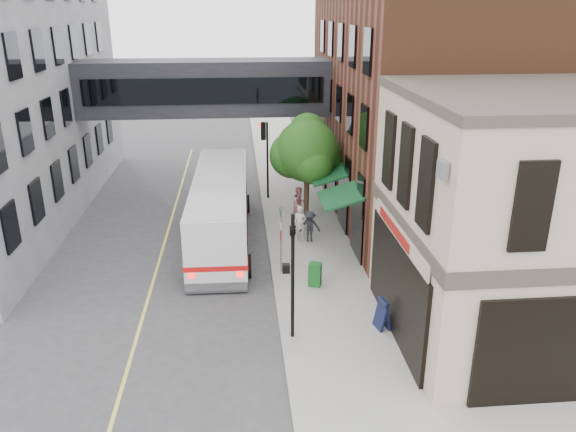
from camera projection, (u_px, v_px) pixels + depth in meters
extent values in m
plane|color=#38383A|center=(286.00, 376.00, 17.51)|extent=(120.00, 120.00, 0.00)
cube|color=gray|center=(300.00, 215.00, 30.71)|extent=(4.00, 60.00, 0.15)
cube|color=tan|center=(549.00, 222.00, 18.70)|extent=(10.00, 8.00, 8.15)
cube|color=#38332B|center=(550.00, 220.00, 18.67)|extent=(10.12, 8.12, 0.50)
cube|color=#38332B|center=(572.00, 94.00, 17.21)|extent=(10.12, 8.12, 0.30)
cube|color=black|center=(396.00, 288.00, 19.06)|extent=(0.14, 6.40, 3.40)
cube|color=black|center=(395.00, 288.00, 19.05)|extent=(0.04, 5.90, 3.00)
cube|color=maroon|center=(394.00, 228.00, 18.93)|extent=(0.03, 3.60, 0.32)
cube|color=#502B19|center=(448.00, 83.00, 29.87)|extent=(12.00, 18.00, 14.00)
cube|color=#0D3A1B|center=(323.00, 164.00, 29.54)|extent=(1.80, 13.00, 0.40)
cube|color=black|center=(206.00, 87.00, 31.76)|extent=(14.00, 3.00, 3.00)
cube|color=black|center=(204.00, 91.00, 30.31)|extent=(13.00, 0.08, 1.40)
cube|color=black|center=(207.00, 84.00, 33.20)|extent=(13.00, 0.08, 1.40)
cylinder|color=black|center=(293.00, 278.00, 18.57)|extent=(0.12, 0.12, 4.50)
cube|color=black|center=(286.00, 268.00, 18.43)|extent=(0.25, 0.22, 0.30)
imported|color=black|center=(293.00, 226.00, 17.92)|extent=(0.20, 0.16, 1.00)
cylinder|color=black|center=(268.00, 161.00, 32.55)|extent=(0.12, 0.12, 4.50)
cube|color=black|center=(264.00, 155.00, 32.41)|extent=(0.25, 0.22, 0.30)
cube|color=black|center=(263.00, 131.00, 31.92)|extent=(0.28, 0.28, 1.00)
sphere|color=#FF0C05|center=(260.00, 125.00, 31.78)|extent=(0.18, 0.18, 0.18)
cylinder|color=gray|center=(281.00, 240.00, 23.49)|extent=(0.08, 0.08, 3.00)
cube|color=white|center=(280.00, 224.00, 23.24)|extent=(0.03, 0.75, 0.22)
cube|color=#0C591E|center=(280.00, 212.00, 23.05)|extent=(0.03, 0.70, 0.18)
cube|color=#B20C0C|center=(281.00, 235.00, 23.42)|extent=(0.03, 0.30, 0.40)
cylinder|color=#382619|center=(306.00, 195.00, 29.27)|extent=(0.28, 0.28, 2.80)
sphere|color=#164913|center=(307.00, 151.00, 28.43)|extent=(3.20, 3.20, 3.20)
sphere|color=#164913|center=(321.00, 155.00, 29.10)|extent=(2.20, 2.20, 2.20)
sphere|color=#164913|center=(293.00, 155.00, 28.75)|extent=(2.40, 2.40, 2.40)
sphere|color=#164913|center=(308.00, 133.00, 28.71)|extent=(2.00, 2.00, 2.00)
cube|color=#D8CC4C|center=(162.00, 251.00, 26.41)|extent=(0.12, 40.00, 0.01)
cube|color=silver|center=(221.00, 208.00, 27.20)|extent=(2.69, 11.57, 2.91)
cube|color=black|center=(220.00, 198.00, 27.02)|extent=(2.75, 11.37, 1.05)
cube|color=#B20C0C|center=(221.00, 217.00, 27.38)|extent=(2.76, 11.59, 0.22)
cylinder|color=black|center=(188.00, 268.00, 23.59)|extent=(0.32, 1.01, 1.00)
cylinder|color=black|center=(248.00, 266.00, 23.76)|extent=(0.32, 1.01, 1.00)
cylinder|color=black|center=(202.00, 205.00, 31.08)|extent=(0.32, 1.01, 1.00)
cylinder|color=black|center=(247.00, 204.00, 31.25)|extent=(0.32, 1.01, 1.00)
imported|color=beige|center=(300.00, 224.00, 26.91)|extent=(0.74, 0.60, 1.75)
imported|color=pink|center=(299.00, 204.00, 29.42)|extent=(1.11, 1.02, 1.85)
imported|color=#202229|center=(310.00, 226.00, 26.88)|extent=(1.02, 0.61, 1.54)
cube|color=#125118|center=(315.00, 274.00, 22.72)|extent=(0.60, 0.57, 0.97)
cube|color=black|center=(383.00, 314.00, 19.67)|extent=(0.54, 0.71, 1.12)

